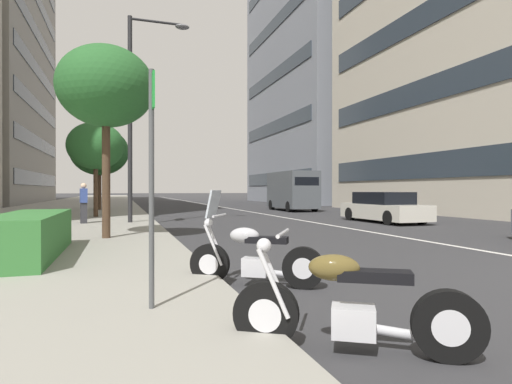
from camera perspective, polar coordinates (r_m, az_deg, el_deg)
name	(u,v)px	position (r m, az deg, el deg)	size (l,w,h in m)	color
sidewalk_right_plaza	(72,209)	(33.55, -24.05, -2.14)	(160.00, 9.76, 0.15)	gray
lane_centre_stripe	(213,206)	(39.26, -5.89, -1.88)	(110.00, 0.16, 0.01)	silver
motorcycle_by_sign_pole	(350,308)	(3.93, 12.88, -15.34)	(1.23, 1.96, 1.09)	black
motorcycle_nearest_camera	(253,257)	(6.40, -0.47, -9.02)	(1.20, 1.85, 1.47)	black
car_far_down_avenue	(384,208)	(19.86, 17.19, -2.10)	(4.61, 1.93, 1.38)	beige
delivery_van_ahead	(292,190)	(29.64, 5.00, 0.26)	(5.19, 2.19, 2.76)	#4C5156
parking_sign_by_curb	(152,165)	(4.75, -14.18, 3.59)	(0.32, 0.06, 2.66)	#47494C
street_lamp_with_banners	(139,99)	(18.10, -15.85, 12.21)	(1.26, 2.52, 8.45)	#232326
clipped_hedge_bed	(29,235)	(9.39, -28.78, -5.23)	(4.15, 1.10, 0.85)	#337033
street_tree_by_lamp_post	(106,88)	(12.43, -19.98, 13.39)	(2.62, 2.62, 5.28)	#473323
street_tree_far_plaza	(96,146)	(22.10, -21.24, 5.93)	(2.74, 2.74, 4.69)	#473323
street_tree_near_plaza_corner	(100,151)	(29.83, -20.76, 5.26)	(3.80, 3.80, 5.55)	#473323
pedestrian_on_plaza	(84,203)	(17.79, -22.68, -1.41)	(0.44, 0.32, 1.61)	#2D2D33
office_tower_mid_left	(354,62)	(55.77, 13.40, 17.08)	(22.06, 21.48, 35.22)	gray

